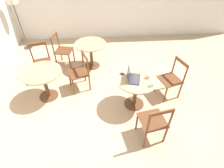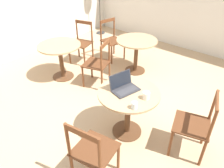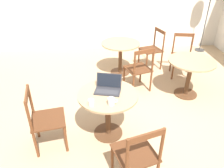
# 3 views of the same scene
# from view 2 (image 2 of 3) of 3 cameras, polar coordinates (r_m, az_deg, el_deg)

# --- Properties ---
(ground_plane) EXTENTS (16.00, 16.00, 0.00)m
(ground_plane) POSITION_cam_2_polar(r_m,az_deg,el_deg) (3.64, 2.08, -8.01)
(ground_plane) COLOR tan
(wall_back) EXTENTS (9.40, 0.06, 2.70)m
(wall_back) POSITION_cam_2_polar(r_m,az_deg,el_deg) (5.45, -27.02, 18.88)
(wall_back) COLOR silver
(wall_back) RESTS_ON ground_plane
(cafe_table_near) EXTENTS (0.84, 0.84, 0.72)m
(cafe_table_near) POSITION_cam_2_polar(r_m,az_deg,el_deg) (3.00, 4.28, -4.64)
(cafe_table_near) COLOR #51331E
(cafe_table_near) RESTS_ON ground_plane
(cafe_table_mid) EXTENTS (0.84, 0.84, 0.72)m
(cafe_table_mid) POSITION_cam_2_polar(r_m,az_deg,el_deg) (4.60, 6.41, 9.57)
(cafe_table_mid) COLOR #51331E
(cafe_table_mid) RESTS_ON ground_plane
(cafe_table_far) EXTENTS (0.84, 0.84, 0.72)m
(cafe_table_far) POSITION_cam_2_polar(r_m,az_deg,el_deg) (4.47, -13.44, 8.06)
(cafe_table_far) COLOR #51331E
(cafe_table_far) RESTS_ON ground_plane
(chair_near_left) EXTENTS (0.51, 0.51, 0.92)m
(chair_near_left) POSITION_cam_2_polar(r_m,az_deg,el_deg) (2.52, -5.07, -17.25)
(chair_near_left) COLOR brown
(chair_near_left) RESTS_ON ground_plane
(chair_near_front) EXTENTS (0.55, 0.55, 0.92)m
(chair_near_front) POSITION_cam_2_polar(r_m,az_deg,el_deg) (2.98, 20.95, -10.07)
(chair_near_front) COLOR brown
(chair_near_front) RESTS_ON ground_plane
(chair_mid_back) EXTENTS (0.52, 0.52, 0.92)m
(chair_mid_back) POSITION_cam_2_polar(r_m,az_deg,el_deg) (5.20, -0.09, 11.42)
(chair_mid_back) COLOR brown
(chair_mid_back) RESTS_ON ground_plane
(chair_far_right) EXTENTS (0.55, 0.55, 0.92)m
(chair_far_right) POSITION_cam_2_polar(r_m,az_deg,el_deg) (5.11, -7.96, 10.69)
(chair_far_right) COLOR brown
(chair_far_right) RESTS_ON ground_plane
(chair_far_front) EXTENTS (0.56, 0.56, 0.92)m
(chair_far_front) POSITION_cam_2_polar(r_m,az_deg,el_deg) (4.14, -3.62, 5.31)
(chair_far_front) COLOR brown
(chair_far_front) RESTS_ON ground_plane
(laptop) EXTENTS (0.41, 0.34, 0.22)m
(laptop) POSITION_cam_2_polar(r_m,az_deg,el_deg) (2.92, 3.21, -0.74)
(laptop) COLOR #2D2D33
(laptop) RESTS_ON cafe_table_near
(mouse) EXTENTS (0.06, 0.10, 0.03)m
(mouse) POSITION_cam_2_polar(r_m,az_deg,el_deg) (3.16, 2.41, 1.50)
(mouse) COLOR #2D2D33
(mouse) RESTS_ON cafe_table_near
(mug) EXTENTS (0.13, 0.09, 0.10)m
(mug) POSITION_cam_2_polar(r_m,az_deg,el_deg) (2.79, 8.94, -2.96)
(mug) COLOR silver
(mug) RESTS_ON cafe_table_near
(drinking_glass) EXTENTS (0.07, 0.07, 0.09)m
(drinking_glass) POSITION_cam_2_polar(r_m,az_deg,el_deg) (2.62, 5.89, -5.59)
(drinking_glass) COLOR silver
(drinking_glass) RESTS_ON cafe_table_near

